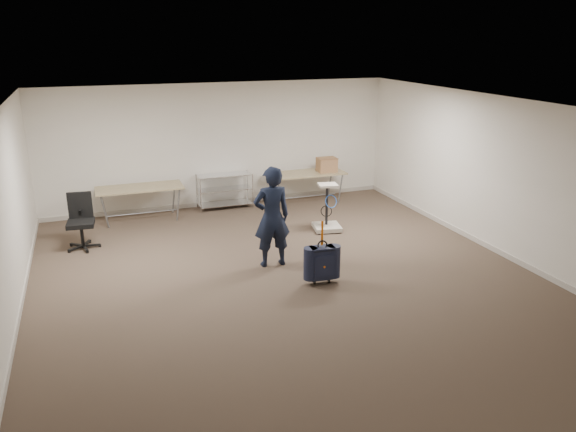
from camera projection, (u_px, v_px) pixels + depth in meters
name	position (u px, v px, depth m)	size (l,w,h in m)	color
ground	(287.00, 279.00, 9.16)	(9.00, 9.00, 0.00)	#413227
room_shell	(262.00, 247.00, 10.38)	(8.00, 9.00, 9.00)	silver
folding_table_left	(139.00, 189.00, 11.87)	(1.80, 0.75, 0.73)	#8D7B56
folding_table_right	(306.00, 175.00, 13.10)	(1.80, 0.75, 0.73)	#8D7B56
wire_shelf	(225.00, 189.00, 12.78)	(1.22, 0.47, 0.80)	silver
person	(272.00, 217.00, 9.47)	(0.64, 0.42, 1.75)	black
suitcase	(322.00, 263.00, 8.90)	(0.40, 0.26, 1.06)	#151E30
office_chair	(82.00, 232.00, 10.43)	(0.62, 0.62, 1.03)	black
equipment_cart	(327.00, 218.00, 11.37)	(0.61, 0.61, 0.97)	beige
cardboard_box	(327.00, 165.00, 13.14)	(0.44, 0.33, 0.33)	#946344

